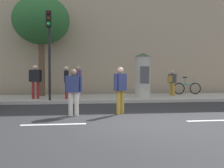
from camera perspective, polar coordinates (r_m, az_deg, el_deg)
The scene contains 14 objects.
ground_plane at distance 7.66m, azimuth 5.68°, elevation -8.42°, with size 80.00×80.00×0.00m, color #2B2B2D.
sidewalk_curb at distance 14.50m, azimuth -0.59°, elevation -3.09°, with size 36.00×4.00×0.15m, color #B2ADA3.
lane_markings at distance 7.66m, azimuth 5.68°, elevation -8.39°, with size 25.80×0.16×0.01m.
building_backdrop at distance 19.79m, azimuth -2.36°, elevation 13.50°, with size 36.00×5.00×10.58m, color tan.
traffic_light at distance 12.75m, azimuth -13.68°, elevation 9.26°, with size 0.24×0.45×4.22m.
poster_column at distance 14.26m, azimuth 6.79°, elevation 2.05°, with size 0.91×0.91×2.42m.
street_tree at distance 15.84m, azimuth -15.30°, elevation 13.25°, with size 3.25×3.25×5.73m.
pedestrian_with_backpack at distance 9.11m, azimuth 1.85°, elevation -0.55°, with size 0.49×0.50×1.65m.
pedestrian_in_light_jacket at distance 8.85m, azimuth -8.48°, elevation -1.03°, with size 0.58×0.35×1.57m.
pedestrian_tallest at distance 14.18m, azimuth -7.60°, elevation 1.24°, with size 0.52×0.53×1.72m.
pedestrian_near_pole at distance 13.76m, azimuth -16.47°, elevation 1.16°, with size 0.66×0.41×1.72m.
pedestrian_in_red_top at distance 15.54m, azimuth 13.06°, elevation 0.73°, with size 0.48×0.62×1.47m.
pedestrian_in_dark_shirt at distance 13.30m, azimuth -10.00°, elevation 0.88°, with size 0.26×0.56×1.66m.
bicycle_leaning at distance 16.80m, azimuth 16.21°, elevation -0.86°, with size 1.77×0.11×1.09m.
Camera 1 is at (-1.71, -7.33, 1.41)m, focal length 41.57 mm.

